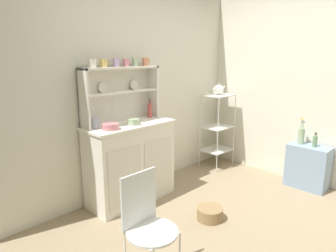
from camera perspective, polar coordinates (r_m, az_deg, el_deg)
name	(u,v)px	position (r m, az deg, el deg)	size (l,w,h in m)	color
ground_plane	(252,236)	(3.05, 15.79, -19.58)	(3.84, 3.84, 0.00)	#998466
wall_back	(137,88)	(3.64, -5.90, 7.25)	(3.84, 0.05, 2.50)	silver
wall_right	(327,88)	(4.11, 28.18, 6.45)	(0.05, 3.84, 2.50)	silver
hutch_cabinet	(131,162)	(3.42, -7.15, -6.75)	(1.02, 0.45, 0.91)	white
hutch_shelf_unit	(119,90)	(3.36, -9.27, 6.90)	(0.95, 0.18, 0.61)	silver
bakers_rack	(218,123)	(4.46, 9.46, 0.49)	(0.43, 0.34, 1.08)	silver
side_shelf_blue	(308,167)	(4.16, 25.16, -7.05)	(0.28, 0.48, 0.55)	#849EBC
wire_chair	(147,220)	(2.18, -4.12, -17.52)	(0.36, 0.36, 0.85)	white
floor_basket	(210,213)	(3.20, 8.01, -16.24)	(0.26, 0.26, 0.12)	#93754C
cup_cream_0	(92,63)	(3.12, -14.27, 11.56)	(0.09, 0.08, 0.08)	silver
cup_gold_1	(104,63)	(3.19, -12.21, 11.67)	(0.09, 0.08, 0.08)	#DBB760
cup_lilac_2	(116,62)	(3.27, -9.89, 11.89)	(0.08, 0.07, 0.09)	#B79ECC
cup_rose_3	(126,62)	(3.35, -8.02, 11.93)	(0.09, 0.07, 0.08)	#D17A84
cup_sage_4	(135,62)	(3.43, -6.26, 12.10)	(0.08, 0.06, 0.09)	#9EB78E
cup_terracotta_5	(146,62)	(3.53, -4.32, 12.16)	(0.09, 0.07, 0.09)	#C67556
bowl_mixing_large	(111,126)	(3.06, -10.94, -0.09)	(0.17, 0.17, 0.06)	#D17A84
bowl_floral_medium	(134,122)	(3.23, -6.59, 0.80)	(0.12, 0.12, 0.06)	#9EB78E
jam_bottle	(150,110)	(3.57, -3.50, 3.02)	(0.05, 0.05, 0.21)	#B74C47
utensil_jar	(95,123)	(3.13, -13.73, 0.62)	(0.08, 0.08, 0.23)	#B2B7C6
porcelain_teapot	(219,90)	(4.38, 9.70, 6.85)	(0.23, 0.14, 0.17)	white
flower_vase	(301,135)	(4.09, 24.13, -1.52)	(0.08, 0.08, 0.35)	#9EB78E
oil_bottle	(315,141)	(4.05, 26.28, -2.59)	(0.05, 0.05, 0.18)	#6B8C60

